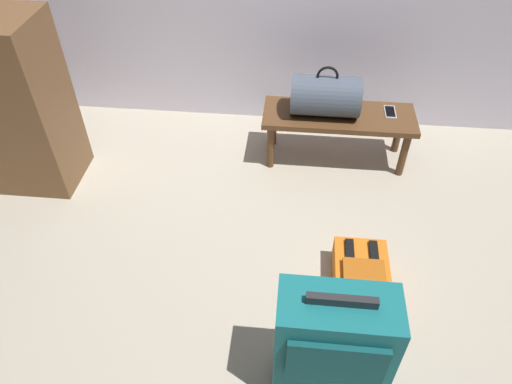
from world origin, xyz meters
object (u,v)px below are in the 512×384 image
backpack_orange (360,275)px  suitcase_upright_teal (333,344)px  duffel_bag_slate (325,96)px  bench (338,121)px  side_cabinet (15,105)px  cell_phone (390,112)px

backpack_orange → suitcase_upright_teal: bearing=-108.2°
duffel_bag_slate → suitcase_upright_teal: (0.03, -1.65, -0.16)m
suitcase_upright_teal → bench: bearing=87.5°
bench → suitcase_upright_teal: bearing=-92.5°
side_cabinet → duffel_bag_slate: bearing=11.4°
duffel_bag_slate → side_cabinet: 1.91m
suitcase_upright_teal → cell_phone: bearing=76.6°
duffel_bag_slate → backpack_orange: size_ratio=1.16×
bench → backpack_orange: 1.12m
cell_phone → suitcase_upright_teal: size_ratio=0.22×
backpack_orange → side_cabinet: bearing=160.9°
duffel_bag_slate → cell_phone: bearing=6.7°
suitcase_upright_teal → backpack_orange: size_ratio=1.72×
cell_phone → duffel_bag_slate: bearing=-173.3°
bench → cell_phone: size_ratio=6.94×
bench → cell_phone: (0.33, 0.05, 0.06)m
backpack_orange → side_cabinet: 2.25m
side_cabinet → cell_phone: bearing=10.5°
duffel_bag_slate → bench: bearing=0.0°
duffel_bag_slate → cell_phone: 0.46m
bench → suitcase_upright_teal: size_ratio=1.53×
suitcase_upright_teal → backpack_orange: bearing=71.8°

